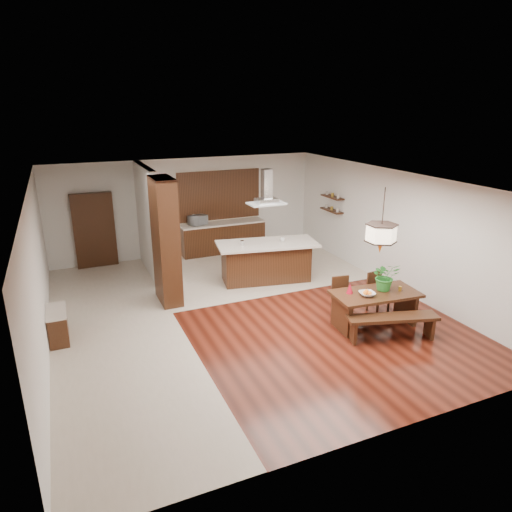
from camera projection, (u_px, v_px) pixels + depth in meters
name	position (u px, v px, depth m)	size (l,w,h in m)	color
room_shell	(243.00, 221.00, 9.55)	(9.00, 9.04, 2.92)	#38120A
tile_hallway	(117.00, 334.00, 9.17)	(2.50, 9.00, 0.01)	beige
tile_kitchen	(252.00, 268.00, 12.85)	(5.50, 4.00, 0.01)	beige
soffit_band	(243.00, 182.00, 9.29)	(8.00, 9.00, 0.02)	#3D200F
partition_pier	(166.00, 242.00, 10.26)	(0.45, 1.00, 2.90)	black
partition_stub	(148.00, 221.00, 12.09)	(0.18, 2.40, 2.90)	silver
hallway_console	(58.00, 325.00, 8.84)	(0.37, 0.88, 0.63)	black
hallway_doorway	(94.00, 230.00, 12.68)	(1.10, 0.20, 2.10)	black
rear_counter	(223.00, 237.00, 14.09)	(2.60, 0.62, 0.95)	black
kitchen_window	(219.00, 195.00, 13.91)	(2.60, 0.08, 1.50)	#9B592E
shelf_lower	(332.00, 210.00, 13.48)	(0.26, 0.90, 0.04)	black
shelf_upper	(332.00, 197.00, 13.36)	(0.26, 0.90, 0.04)	black
dining_table	(375.00, 301.00, 9.38)	(1.84, 1.04, 0.74)	black
dining_bench	(392.00, 328.00, 8.89)	(1.78, 0.39, 0.50)	black
dining_chair_left	(343.00, 298.00, 9.76)	(0.39, 0.39, 0.89)	black
dining_chair_right	(379.00, 293.00, 10.02)	(0.40, 0.40, 0.90)	black
pendant_lantern	(382.00, 221.00, 8.84)	(0.64, 0.64, 1.31)	beige
foliage_plant	(385.00, 276.00, 9.35)	(0.54, 0.47, 0.60)	#297B2A
fruit_bowl	(367.00, 294.00, 9.15)	(0.31, 0.31, 0.08)	beige
napkin_cone	(350.00, 288.00, 9.25)	(0.13, 0.13, 0.21)	#AD0C21
gold_ornament	(400.00, 289.00, 9.39)	(0.07, 0.07, 0.09)	gold
kitchen_island	(266.00, 261.00, 11.77)	(2.69, 1.54, 1.05)	black
range_hood	(267.00, 187.00, 11.16)	(0.90, 0.55, 0.87)	silver
island_cup	(282.00, 240.00, 11.66)	(0.12, 0.12, 0.10)	silver
microwave	(198.00, 220.00, 13.62)	(0.52, 0.35, 0.29)	#ACB0B3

